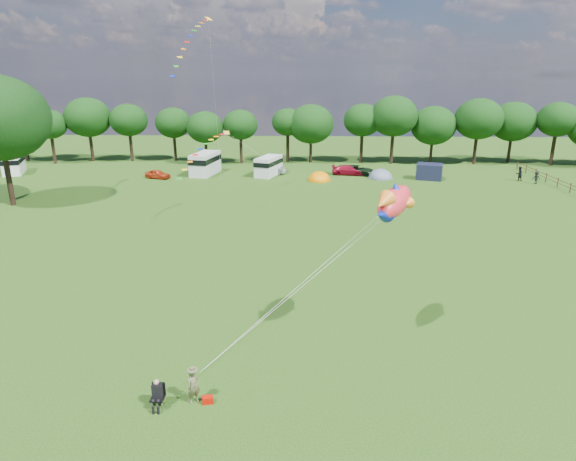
{
  "coord_description": "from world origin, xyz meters",
  "views": [
    {
      "loc": [
        1.1,
        -20.25,
        13.15
      ],
      "look_at": [
        0.0,
        8.0,
        4.0
      ],
      "focal_mm": 30.0,
      "sensor_mm": 36.0,
      "label": 1
    }
  ],
  "objects_px": {
    "camp_chair": "(157,391)",
    "fish_kite": "(392,203)",
    "campervan_b": "(205,163)",
    "tent_orange": "(319,180)",
    "campervan_a": "(13,163)",
    "car_d": "(358,170)",
    "car_b": "(271,169)",
    "campervan_c": "(269,165)",
    "car_a": "(158,174)",
    "walker_b": "(536,178)",
    "tent_greyblue": "(380,178)",
    "walker_a": "(519,174)",
    "kite_flyer": "(194,387)",
    "car_c": "(349,170)"
  },
  "relations": [
    {
      "from": "tent_greyblue",
      "to": "walker_a",
      "type": "distance_m",
      "value": 17.77
    },
    {
      "from": "car_b",
      "to": "camp_chair",
      "type": "distance_m",
      "value": 49.91
    },
    {
      "from": "car_c",
      "to": "campervan_c",
      "type": "distance_m",
      "value": 11.05
    },
    {
      "from": "car_d",
      "to": "camp_chair",
      "type": "distance_m",
      "value": 51.28
    },
    {
      "from": "fish_kite",
      "to": "car_d",
      "type": "bearing_deg",
      "value": 27.71
    },
    {
      "from": "car_a",
      "to": "campervan_a",
      "type": "bearing_deg",
      "value": 101.39
    },
    {
      "from": "campervan_c",
      "to": "kite_flyer",
      "type": "bearing_deg",
      "value": -160.99
    },
    {
      "from": "tent_greyblue",
      "to": "walker_a",
      "type": "xyz_separation_m",
      "value": [
        17.71,
        -1.13,
        0.91
      ]
    },
    {
      "from": "campervan_b",
      "to": "tent_orange",
      "type": "distance_m",
      "value": 16.2
    },
    {
      "from": "car_d",
      "to": "car_a",
      "type": "bearing_deg",
      "value": 119.75
    },
    {
      "from": "car_c",
      "to": "campervan_b",
      "type": "bearing_deg",
      "value": 99.66
    },
    {
      "from": "camp_chair",
      "to": "campervan_b",
      "type": "bearing_deg",
      "value": 100.76
    },
    {
      "from": "car_d",
      "to": "camp_chair",
      "type": "bearing_deg",
      "value": -172.78
    },
    {
      "from": "campervan_a",
      "to": "campervan_b",
      "type": "relative_size",
      "value": 0.92
    },
    {
      "from": "camp_chair",
      "to": "walker_a",
      "type": "distance_m",
      "value": 57.2
    },
    {
      "from": "tent_greyblue",
      "to": "fish_kite",
      "type": "bearing_deg",
      "value": -98.0
    },
    {
      "from": "car_c",
      "to": "walker_a",
      "type": "xyz_separation_m",
      "value": [
        21.83,
        -3.17,
        0.28
      ]
    },
    {
      "from": "tent_greyblue",
      "to": "tent_orange",
      "type": "bearing_deg",
      "value": -167.37
    },
    {
      "from": "car_a",
      "to": "car_b",
      "type": "bearing_deg",
      "value": -56.12
    },
    {
      "from": "walker_a",
      "to": "camp_chair",
      "type": "bearing_deg",
      "value": 37.21
    },
    {
      "from": "campervan_a",
      "to": "tent_orange",
      "type": "height_order",
      "value": "campervan_a"
    },
    {
      "from": "tent_greyblue",
      "to": "car_a",
      "type": "bearing_deg",
      "value": -177.19
    },
    {
      "from": "car_c",
      "to": "campervan_a",
      "type": "distance_m",
      "value": 46.83
    },
    {
      "from": "tent_greyblue",
      "to": "kite_flyer",
      "type": "relative_size",
      "value": 2.31
    },
    {
      "from": "car_a",
      "to": "car_d",
      "type": "relative_size",
      "value": 0.75
    },
    {
      "from": "car_b",
      "to": "car_d",
      "type": "bearing_deg",
      "value": -85.18
    },
    {
      "from": "fish_kite",
      "to": "campervan_c",
      "type": "bearing_deg",
      "value": 43.61
    },
    {
      "from": "car_a",
      "to": "campervan_b",
      "type": "xyz_separation_m",
      "value": [
        5.79,
        3.21,
        1.0
      ]
    },
    {
      "from": "campervan_a",
      "to": "campervan_b",
      "type": "bearing_deg",
      "value": -111.04
    },
    {
      "from": "kite_flyer",
      "to": "fish_kite",
      "type": "xyz_separation_m",
      "value": [
        8.58,
        4.73,
        6.76
      ]
    },
    {
      "from": "tent_greyblue",
      "to": "fish_kite",
      "type": "relative_size",
      "value": 1.04
    },
    {
      "from": "car_d",
      "to": "campervan_c",
      "type": "height_order",
      "value": "campervan_c"
    },
    {
      "from": "campervan_b",
      "to": "fish_kite",
      "type": "xyz_separation_m",
      "value": [
        18.02,
        -44.03,
        5.95
      ]
    },
    {
      "from": "car_d",
      "to": "campervan_a",
      "type": "distance_m",
      "value": 48.13
    },
    {
      "from": "tent_greyblue",
      "to": "campervan_b",
      "type": "bearing_deg",
      "value": 175.83
    },
    {
      "from": "campervan_a",
      "to": "kite_flyer",
      "type": "distance_m",
      "value": 60.54
    },
    {
      "from": "car_a",
      "to": "walker_b",
      "type": "xyz_separation_m",
      "value": [
        48.91,
        -1.37,
        0.2
      ]
    },
    {
      "from": "car_c",
      "to": "walker_b",
      "type": "bearing_deg",
      "value": -93.0
    },
    {
      "from": "kite_flyer",
      "to": "car_c",
      "type": "bearing_deg",
      "value": 40.61
    },
    {
      "from": "campervan_a",
      "to": "walker_b",
      "type": "xyz_separation_m",
      "value": [
        70.11,
        -4.17,
        -0.63
      ]
    },
    {
      "from": "campervan_a",
      "to": "tent_greyblue",
      "type": "xyz_separation_m",
      "value": [
        50.94,
        -1.34,
        -1.4
      ]
    },
    {
      "from": "camp_chair",
      "to": "campervan_a",
      "type": "bearing_deg",
      "value": 127.18
    },
    {
      "from": "campervan_b",
      "to": "tent_orange",
      "type": "xyz_separation_m",
      "value": [
        15.72,
        -3.59,
        -1.57
      ]
    },
    {
      "from": "tent_orange",
      "to": "campervan_b",
      "type": "bearing_deg",
      "value": 167.12
    },
    {
      "from": "car_d",
      "to": "car_c",
      "type": "bearing_deg",
      "value": 118.55
    },
    {
      "from": "campervan_a",
      "to": "walker_a",
      "type": "bearing_deg",
      "value": -113.97
    },
    {
      "from": "car_b",
      "to": "kite_flyer",
      "type": "xyz_separation_m",
      "value": [
        0.36,
        -49.53,
        0.1
      ]
    },
    {
      "from": "camp_chair",
      "to": "fish_kite",
      "type": "height_order",
      "value": "fish_kite"
    },
    {
      "from": "fish_kite",
      "to": "walker_b",
      "type": "relative_size",
      "value": 2.19
    },
    {
      "from": "campervan_c",
      "to": "tent_orange",
      "type": "height_order",
      "value": "campervan_c"
    }
  ]
}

